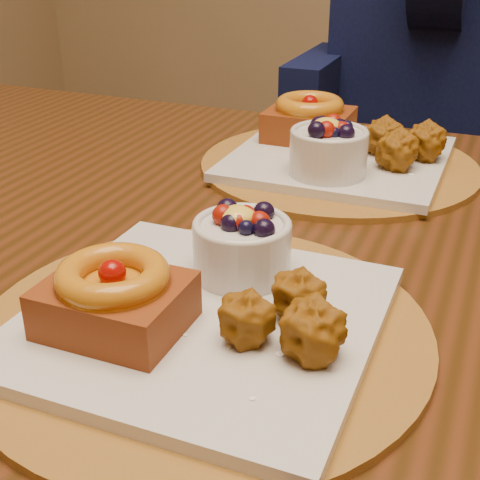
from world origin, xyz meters
name	(u,v)px	position (x,y,z in m)	size (l,w,h in m)	color
dining_table	(285,290)	(-0.06, 0.06, 0.68)	(1.60, 0.90, 0.76)	#331D09
place_setting_near	(202,304)	(-0.06, -0.16, 0.78)	(0.38, 0.38, 0.09)	#613612
place_setting_far	(336,149)	(-0.06, 0.27, 0.78)	(0.38, 0.38, 0.09)	#613612
diner	(443,9)	(-0.01, 0.88, 0.90)	(0.52, 0.50, 0.84)	black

